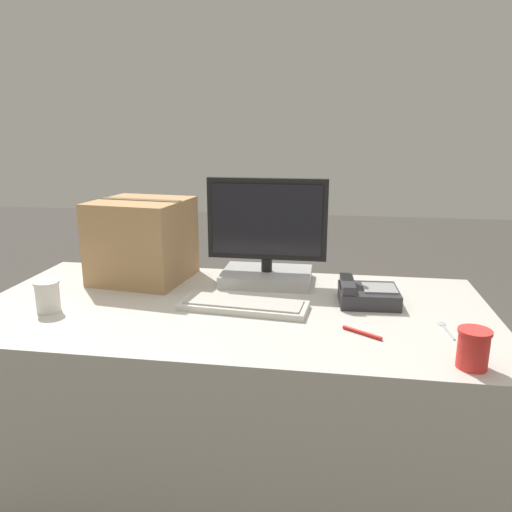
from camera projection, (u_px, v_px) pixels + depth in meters
ground_plane at (234, 477)px, 1.95m from camera, size 12.00×12.00×0.00m
office_desk at (233, 395)px, 1.86m from camera, size 1.80×0.90×0.71m
monitor at (267, 246)px, 1.99m from camera, size 0.48×0.25×0.42m
keyboard at (244, 305)px, 1.73m from camera, size 0.45×0.19×0.03m
desk_phone at (367, 294)px, 1.79m from camera, size 0.22×0.20×0.08m
paper_cup_left at (48, 296)px, 1.70m from camera, size 0.09×0.09×0.11m
paper_cup_right at (473, 349)px, 1.30m from camera, size 0.09×0.09×0.11m
spoon at (444, 327)px, 1.57m from camera, size 0.03×0.14×0.00m
cardboard_box at (143, 240)px, 2.04m from camera, size 0.39×0.39×0.33m
pen_marker at (362, 333)px, 1.52m from camera, size 0.12×0.08×0.01m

